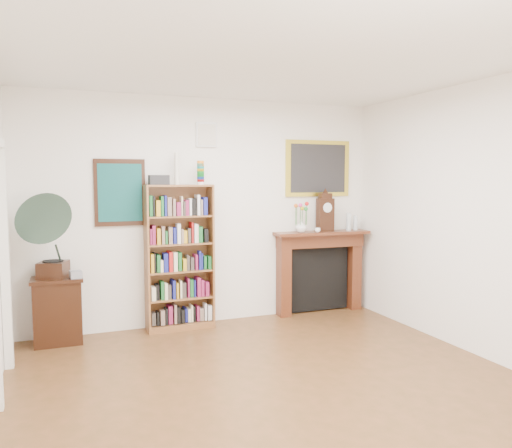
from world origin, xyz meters
The scene contains 14 objects.
room centered at (0.00, 0.00, 1.40)m, with size 4.51×5.01×2.81m.
teal_poster centered at (-1.05, 2.48, 1.65)m, with size 0.58×0.04×0.78m.
small_picture centered at (0.00, 2.48, 2.35)m, with size 0.26×0.04×0.30m.
gilt_painting centered at (1.55, 2.48, 1.95)m, with size 0.95×0.04×0.75m.
bookshelf centered at (-0.39, 2.34, 0.97)m, with size 0.80×0.29×2.01m.
side_cabinet centered at (-1.76, 2.28, 0.37)m, with size 0.54×0.39×0.73m, color black.
fireplace centered at (1.54, 2.40, 0.65)m, with size 1.33×0.37×1.11m.
gramophone centered at (-1.80, 2.16, 1.26)m, with size 0.76×0.85×0.93m.
cd_stack centered at (-1.57, 2.18, 0.77)m, with size 0.12×0.12×0.08m, color #ACABB8.
mantel_clock centered at (1.60, 2.36, 1.35)m, with size 0.22×0.13×0.51m.
flower_vase centered at (1.23, 2.33, 1.19)m, with size 0.15×0.15×0.15m, color white.
teacup centered at (1.43, 2.26, 1.14)m, with size 0.08×0.08×0.06m, color white.
bottle_left centered at (1.95, 2.33, 1.23)m, with size 0.07×0.07×0.24m, color silver.
bottle_right centered at (2.07, 2.34, 1.21)m, with size 0.06×0.06×0.20m, color silver.
Camera 1 is at (-1.69, -3.51, 1.81)m, focal length 35.00 mm.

